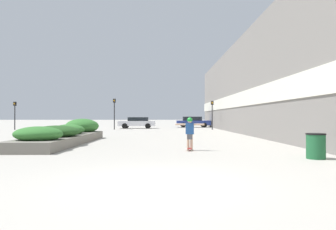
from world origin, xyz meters
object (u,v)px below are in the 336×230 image
at_px(traffic_light_left, 114,109).
at_px(traffic_light_right, 212,110).
at_px(skateboard, 190,149).
at_px(car_center_left, 193,122).
at_px(traffic_light_far_left, 15,110).
at_px(skateboarder, 190,130).
at_px(trash_bin, 316,146).
at_px(car_leftmost, 137,122).
at_px(car_center_right, 274,122).

relative_size(traffic_light_left, traffic_light_right, 1.08).
distance_m(skateboard, car_center_left, 28.89).
height_order(traffic_light_left, traffic_light_right, traffic_light_left).
bearing_deg(traffic_light_far_left, traffic_light_right, 0.68).
height_order(skateboard, traffic_light_far_left, traffic_light_far_left).
height_order(car_center_left, traffic_light_left, traffic_light_left).
distance_m(skateboarder, traffic_light_left, 22.68).
bearing_deg(trash_bin, traffic_light_far_left, 133.14).
xyz_separation_m(car_leftmost, traffic_light_left, (-2.32, -3.29, 1.65)).
distance_m(traffic_light_right, traffic_light_far_left, 22.09).
bearing_deg(car_center_right, traffic_light_left, 105.42).
xyz_separation_m(skateboard, traffic_light_right, (4.31, 21.06, 2.17)).
bearing_deg(car_center_left, trash_bin, 2.26).
relative_size(skateboard, car_leftmost, 0.14).
bearing_deg(traffic_light_right, traffic_light_left, 177.36).
xyz_separation_m(traffic_light_left, traffic_light_far_left, (-10.95, -0.78, -0.24)).
relative_size(car_center_left, traffic_light_far_left, 1.48).
bearing_deg(trash_bin, traffic_light_right, 89.46).
bearing_deg(skateboard, car_leftmost, 109.73).
height_order(trash_bin, traffic_light_right, traffic_light_right).
height_order(trash_bin, traffic_light_left, traffic_light_left).
height_order(skateboarder, trash_bin, skateboarder).
height_order(car_center_left, traffic_light_right, traffic_light_right).
relative_size(skateboarder, car_center_right, 0.28).
xyz_separation_m(car_leftmost, car_center_right, (18.11, 2.34, 0.02)).
xyz_separation_m(car_center_left, traffic_light_right, (1.45, -7.67, 1.46)).
distance_m(skateboard, trash_bin, 4.83).
bearing_deg(car_center_left, skateboarder, -5.68).
bearing_deg(car_center_right, car_center_left, 81.93).
bearing_deg(traffic_light_far_left, car_leftmost, 17.05).
xyz_separation_m(skateboarder, trash_bin, (4.09, -2.53, -0.45)).
bearing_deg(traffic_light_left, skateboarder, -72.43).
bearing_deg(traffic_light_left, car_center_left, 36.46).
xyz_separation_m(skateboarder, car_center_right, (13.60, 27.21, -0.12)).
bearing_deg(skateboard, car_center_right, 72.89).
xyz_separation_m(skateboard, traffic_light_far_left, (-17.78, 20.80, 2.09)).
bearing_deg(car_center_left, traffic_light_right, 10.73).
bearing_deg(car_center_right, skateboarder, 153.44).
xyz_separation_m(car_leftmost, traffic_light_right, (8.82, -3.81, 1.48)).
bearing_deg(trash_bin, traffic_light_left, 114.37).
relative_size(skateboard, trash_bin, 0.73).
height_order(skateboard, car_center_left, car_center_left).
bearing_deg(car_leftmost, traffic_light_right, -113.34).
distance_m(skateboarder, car_center_left, 28.88).
bearing_deg(traffic_light_left, trash_bin, -65.63).
xyz_separation_m(car_center_left, car_center_right, (10.74, -1.52, -0.01)).
distance_m(skateboard, traffic_light_left, 22.75).
bearing_deg(car_center_right, car_leftmost, 97.38).
height_order(trash_bin, car_leftmost, car_leftmost).
relative_size(skateboarder, trash_bin, 1.51).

